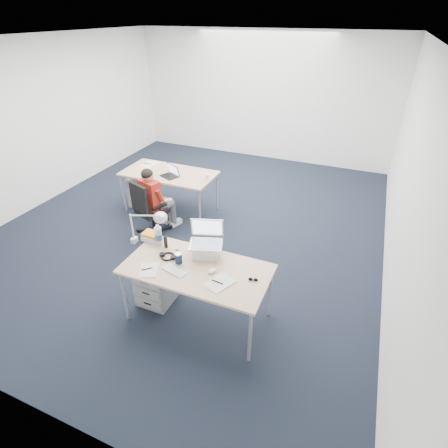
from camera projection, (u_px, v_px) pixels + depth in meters
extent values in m
plane|color=black|center=(196.00, 223.00, 5.99)|extent=(7.00, 7.00, 0.00)
cube|color=white|center=(262.00, 98.00, 8.01)|extent=(6.00, 0.02, 2.80)
cube|color=white|center=(43.00, 122.00, 6.24)|extent=(0.02, 7.00, 2.80)
cube|color=white|center=(411.00, 174.00, 4.27)|extent=(0.02, 7.00, 2.80)
cube|color=white|center=(187.00, 38.00, 4.52)|extent=(6.00, 7.00, 0.01)
cube|color=tan|center=(196.00, 269.00, 3.79)|extent=(1.60, 0.80, 0.03)
cylinder|color=#B7BABC|center=(125.00, 296.00, 3.95)|extent=(0.04, 0.04, 0.70)
cylinder|color=#B7BABC|center=(250.00, 337.00, 3.46)|extent=(0.04, 0.04, 0.70)
cylinder|color=#B7BABC|center=(158.00, 261.00, 4.50)|extent=(0.04, 0.04, 0.70)
cylinder|color=#B7BABC|center=(270.00, 292.00, 4.01)|extent=(0.04, 0.04, 0.70)
cube|color=tan|center=(169.00, 173.00, 6.01)|extent=(1.60, 0.80, 0.03)
cylinder|color=#B7BABC|center=(124.00, 193.00, 6.17)|extent=(0.04, 0.04, 0.70)
cylinder|color=#B7BABC|center=(200.00, 209.00, 5.68)|extent=(0.04, 0.04, 0.70)
cylinder|color=#B7BABC|center=(146.00, 178.00, 6.72)|extent=(0.04, 0.04, 0.70)
cylinder|color=#B7BABC|center=(217.00, 192.00, 6.23)|extent=(0.04, 0.04, 0.70)
cylinder|color=black|center=(153.00, 221.00, 5.59)|extent=(0.04, 0.04, 0.37)
cube|color=black|center=(152.00, 211.00, 5.48)|extent=(0.52, 0.52, 0.06)
cube|color=black|center=(139.00, 199.00, 5.21)|extent=(0.38, 0.17, 0.46)
cube|color=#A02416|center=(150.00, 195.00, 5.35)|extent=(0.38, 0.28, 0.47)
sphere|color=tan|center=(148.00, 175.00, 5.18)|extent=(0.18, 0.18, 0.18)
cube|color=gray|center=(158.00, 280.00, 4.29)|extent=(0.40, 0.50, 0.55)
cube|color=gray|center=(144.00, 190.00, 6.44)|extent=(0.40, 0.50, 0.55)
cube|color=white|center=(174.00, 270.00, 3.73)|extent=(0.30, 0.18, 0.01)
ellipsoid|color=white|center=(212.00, 271.00, 3.71)|extent=(0.09, 0.11, 0.04)
cylinder|color=#14213F|center=(179.00, 258.00, 3.82)|extent=(0.10, 0.10, 0.13)
cylinder|color=silver|center=(158.00, 235.00, 4.10)|extent=(0.10, 0.10, 0.26)
cube|color=silver|center=(151.00, 236.00, 4.22)|extent=(0.24, 0.21, 0.09)
cube|color=black|center=(166.00, 242.00, 4.07)|extent=(0.05, 0.04, 0.16)
cube|color=#F4EB8D|center=(148.00, 270.00, 3.74)|extent=(0.27, 0.31, 0.01)
cube|color=#F4EB8D|center=(219.00, 283.00, 3.56)|extent=(0.30, 0.34, 0.01)
cylinder|color=white|center=(207.00, 177.00, 5.71)|extent=(0.09, 0.09, 0.10)
cube|color=white|center=(149.00, 165.00, 6.30)|extent=(0.24, 0.33, 0.01)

